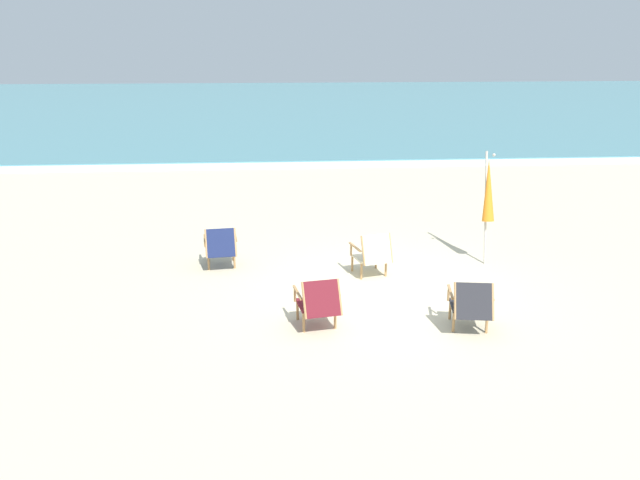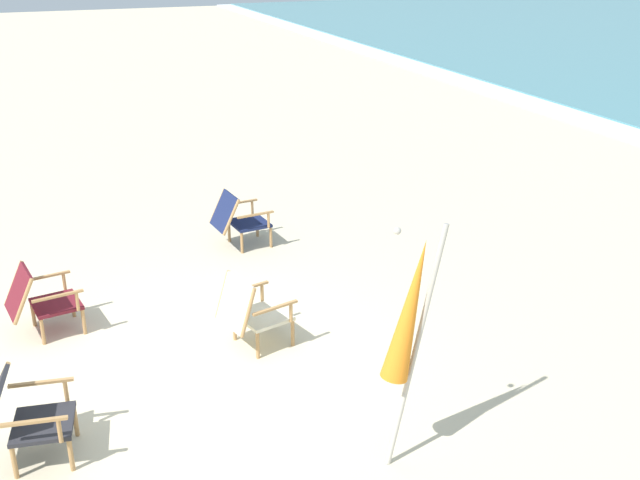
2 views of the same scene
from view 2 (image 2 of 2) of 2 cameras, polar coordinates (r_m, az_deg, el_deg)
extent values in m
plane|color=beige|center=(7.79, -9.99, -9.34)|extent=(80.00, 80.00, 0.00)
cube|color=#19234C|center=(10.43, -5.40, 1.29)|extent=(0.57, 0.54, 0.04)
cube|color=#19234C|center=(10.23, -7.30, 2.16)|extent=(0.52, 0.32, 0.48)
cylinder|color=#AD7F4C|center=(10.77, -4.80, 1.09)|extent=(0.04, 0.04, 0.32)
cylinder|color=#AD7F4C|center=(10.37, -3.77, 0.26)|extent=(0.04, 0.04, 0.32)
cylinder|color=#AD7F4C|center=(10.62, -6.94, 0.69)|extent=(0.04, 0.04, 0.32)
cylinder|color=#AD7F4C|center=(10.22, -5.97, -0.17)|extent=(0.04, 0.04, 0.32)
cube|color=#AD7F4C|center=(10.59, -6.14, 2.86)|extent=(0.09, 0.53, 0.02)
cylinder|color=#AD7F4C|center=(10.70, -5.18, 2.47)|extent=(0.04, 0.04, 0.22)
cube|color=#AD7F4C|center=(10.11, -4.93, 1.94)|extent=(0.09, 0.53, 0.02)
cylinder|color=#AD7F4C|center=(10.21, -3.95, 1.53)|extent=(0.04, 0.04, 0.22)
cylinder|color=#AD7F4C|center=(10.46, -7.81, 2.58)|extent=(0.07, 0.28, 0.48)
cylinder|color=#AD7F4C|center=(10.01, -6.77, 1.72)|extent=(0.07, 0.28, 0.48)
cube|color=beige|center=(7.92, -4.37, -5.79)|extent=(0.62, 0.60, 0.04)
cube|color=beige|center=(7.67, -6.48, -4.82)|extent=(0.53, 0.32, 0.50)
cylinder|color=#AD7F4C|center=(8.27, -3.93, -5.74)|extent=(0.04, 0.04, 0.32)
cylinder|color=#AD7F4C|center=(7.93, -2.10, -7.03)|extent=(0.04, 0.04, 0.32)
cylinder|color=#AD7F4C|center=(8.08, -6.53, -6.56)|extent=(0.04, 0.04, 0.32)
cylinder|color=#AD7F4C|center=(7.73, -4.77, -7.93)|extent=(0.04, 0.04, 0.32)
cube|color=#AD7F4C|center=(8.03, -5.60, -3.67)|extent=(0.17, 0.52, 0.02)
cylinder|color=#AD7F4C|center=(8.16, -4.44, -4.03)|extent=(0.04, 0.04, 0.22)
cube|color=#AD7F4C|center=(7.60, -3.42, -5.17)|extent=(0.17, 0.52, 0.02)
cylinder|color=#AD7F4C|center=(7.74, -2.23, -5.52)|extent=(0.04, 0.04, 0.22)
cylinder|color=#AD7F4C|center=(7.87, -7.41, -4.12)|extent=(0.09, 0.21, 0.50)
cylinder|color=#AD7F4C|center=(7.47, -5.50, -5.54)|extent=(0.09, 0.21, 0.50)
cube|color=maroon|center=(8.64, -19.46, -4.61)|extent=(0.59, 0.56, 0.04)
cube|color=maroon|center=(8.49, -21.99, -3.71)|extent=(0.53, 0.34, 0.48)
cylinder|color=#AD7F4C|center=(8.95, -18.33, -4.64)|extent=(0.04, 0.04, 0.32)
cylinder|color=#AD7F4C|center=(8.54, -17.56, -5.89)|extent=(0.04, 0.04, 0.32)
cylinder|color=#AD7F4C|center=(8.88, -21.02, -5.22)|extent=(0.04, 0.04, 0.32)
cylinder|color=#AD7F4C|center=(8.47, -20.39, -6.51)|extent=(0.04, 0.04, 0.32)
cube|color=#AD7F4C|center=(8.79, -20.18, -2.63)|extent=(0.12, 0.53, 0.02)
cylinder|color=#AD7F4C|center=(8.87, -18.91, -3.03)|extent=(0.04, 0.04, 0.22)
cube|color=#AD7F4C|center=(8.29, -19.35, -4.05)|extent=(0.12, 0.53, 0.02)
cylinder|color=#AD7F4C|center=(8.37, -18.01, -4.45)|extent=(0.04, 0.04, 0.22)
cylinder|color=#AD7F4C|center=(8.72, -22.30, -3.06)|extent=(0.08, 0.27, 0.48)
cylinder|color=#AD7F4C|center=(8.26, -21.67, -4.38)|extent=(0.08, 0.27, 0.48)
cube|color=#28282D|center=(6.71, -20.34, -12.99)|extent=(0.59, 0.56, 0.04)
cylinder|color=#AD7F4C|center=(6.96, -18.14, -12.89)|extent=(0.04, 0.04, 0.32)
cylinder|color=#AD7F4C|center=(6.58, -18.46, -15.20)|extent=(0.04, 0.04, 0.32)
cylinder|color=#AD7F4C|center=(7.02, -21.72, -13.06)|extent=(0.04, 0.04, 0.32)
cylinder|color=#AD7F4C|center=(6.65, -22.28, -15.35)|extent=(0.04, 0.04, 0.32)
cube|color=#AD7F4C|center=(6.83, -20.49, -10.15)|extent=(0.12, 0.53, 0.02)
cylinder|color=#AD7F4C|center=(6.85, -18.79, -10.84)|extent=(0.04, 0.04, 0.22)
cube|color=#AD7F4C|center=(6.36, -21.07, -12.80)|extent=(0.12, 0.53, 0.02)
cylinder|color=#AD7F4C|center=(6.39, -19.23, -13.53)|extent=(0.04, 0.04, 0.22)
cylinder|color=#B7B2A8|center=(5.95, 7.29, -8.32)|extent=(0.05, 0.45, 2.07)
cone|color=orange|center=(5.74, 6.84, -5.36)|extent=(0.22, 0.44, 1.18)
sphere|color=#B7B2A8|center=(5.41, 5.92, 0.70)|extent=(0.06, 0.06, 0.06)
camera|label=1|loc=(11.85, -68.14, 8.57)|focal=35.00mm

